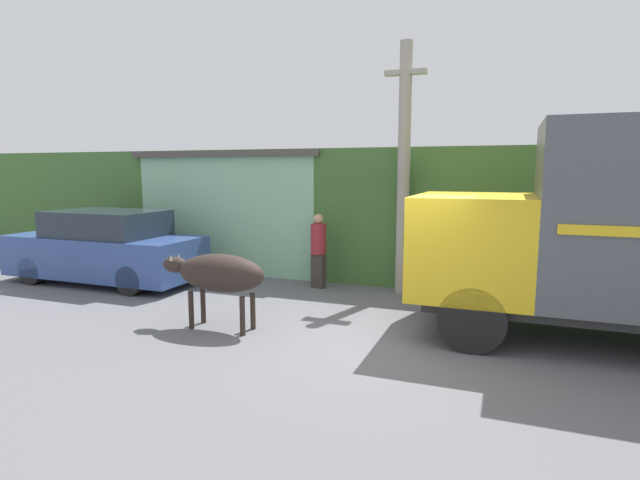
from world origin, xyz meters
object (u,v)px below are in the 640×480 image
object	(u,v)px
utility_pole	(404,166)
parked_suv	(105,248)
brown_cow	(218,274)
pedestrian_on_hill	(318,247)

from	to	relation	value
utility_pole	parked_suv	bearing A→B (deg)	-166.96
brown_cow	parked_suv	bearing A→B (deg)	164.01
brown_cow	utility_pole	size ratio (longest dim) A/B	0.37
brown_cow	utility_pole	distance (m)	4.80
brown_cow	pedestrian_on_hill	world-z (taller)	pedestrian_on_hill
brown_cow	parked_suv	distance (m)	5.01
pedestrian_on_hill	utility_pole	world-z (taller)	utility_pole
utility_pole	pedestrian_on_hill	bearing A→B (deg)	-171.71
parked_suv	pedestrian_on_hill	world-z (taller)	parked_suv
parked_suv	brown_cow	bearing A→B (deg)	-24.18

